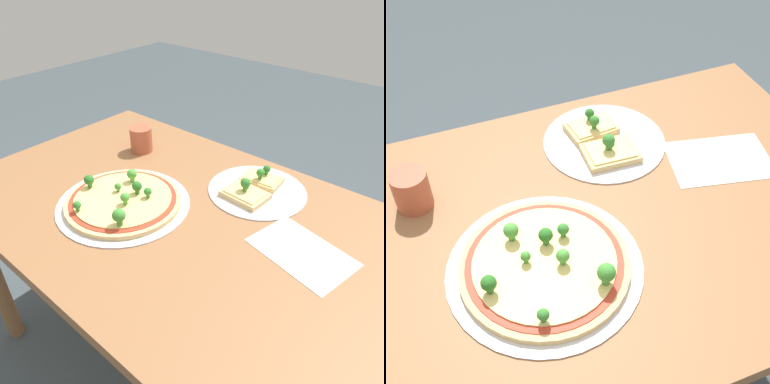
% 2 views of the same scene
% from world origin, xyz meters
% --- Properties ---
extents(ground_plane, '(8.00, 8.00, 0.00)m').
position_xyz_m(ground_plane, '(0.00, 0.00, 0.00)').
color(ground_plane, '#3D474C').
extents(dining_table, '(1.31, 0.84, 0.75)m').
position_xyz_m(dining_table, '(0.00, 0.00, 0.65)').
color(dining_table, brown).
rests_on(dining_table, ground_plane).
extents(pizza_tray_whole, '(0.39, 0.39, 0.07)m').
position_xyz_m(pizza_tray_whole, '(0.11, 0.08, 0.76)').
color(pizza_tray_whole, silver).
rests_on(pizza_tray_whole, dining_table).
extents(pizza_tray_slice, '(0.30, 0.30, 0.07)m').
position_xyz_m(pizza_tray_slice, '(-0.14, -0.22, 0.76)').
color(pizza_tray_slice, silver).
rests_on(pizza_tray_slice, dining_table).
extents(drinking_cup, '(0.08, 0.08, 0.09)m').
position_xyz_m(drinking_cup, '(0.32, -0.19, 0.79)').
color(drinking_cup, '#AD5138').
rests_on(drinking_cup, dining_table).
extents(paper_menu, '(0.27, 0.21, 0.00)m').
position_xyz_m(paper_menu, '(-0.38, -0.07, 0.75)').
color(paper_menu, silver).
rests_on(paper_menu, dining_table).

